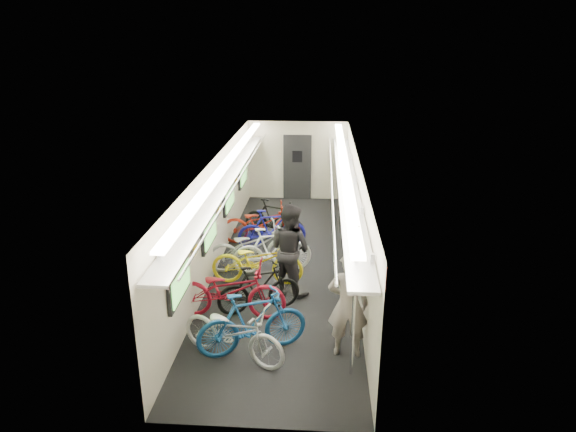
# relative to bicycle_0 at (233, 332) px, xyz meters

# --- Properties ---
(train_car_shell) EXTENTS (10.00, 10.00, 10.00)m
(train_car_shell) POSITION_rel_bicycle_0_xyz_m (0.21, 4.21, 1.18)
(train_car_shell) COLOR black
(train_car_shell) RESTS_ON ground
(bicycle_0) EXTENTS (1.92, 1.30, 0.95)m
(bicycle_0) POSITION_rel_bicycle_0_xyz_m (0.00, 0.00, 0.00)
(bicycle_0) COLOR #B8B9BD
(bicycle_0) RESTS_ON ground
(bicycle_1) EXTENTS (1.85, 1.14, 1.08)m
(bicycle_1) POSITION_rel_bicycle_0_xyz_m (0.27, 0.19, 0.06)
(bicycle_1) COLOR #185193
(bicycle_1) RESTS_ON ground
(bicycle_2) EXTENTS (2.04, 0.76, 1.06)m
(bicycle_2) POSITION_rel_bicycle_0_xyz_m (-0.27, 1.24, 0.06)
(bicycle_2) COLOR maroon
(bicycle_2) RESTS_ON ground
(bicycle_3) EXTENTS (1.61, 0.97, 0.93)m
(bicycle_3) POSITION_rel_bicycle_0_xyz_m (0.22, 1.48, -0.01)
(bicycle_3) COLOR black
(bicycle_3) RESTS_ON ground
(bicycle_4) EXTENTS (1.87, 0.65, 0.98)m
(bicycle_4) POSITION_rel_bicycle_0_xyz_m (0.05, 2.62, 0.01)
(bicycle_4) COLOR yellow
(bicycle_4) RESTS_ON ground
(bicycle_5) EXTENTS (1.77, 0.93, 1.03)m
(bicycle_5) POSITION_rel_bicycle_0_xyz_m (0.31, 3.16, 0.04)
(bicycle_5) COLOR white
(bicycle_5) RESTS_ON ground
(bicycle_6) EXTENTS (2.07, 1.30, 1.03)m
(bicycle_6) POSITION_rel_bicycle_0_xyz_m (-0.14, 3.31, 0.04)
(bicycle_6) COLOR #9E9DA1
(bicycle_6) RESTS_ON ground
(bicycle_7) EXTENTS (1.70, 0.85, 0.99)m
(bicycle_7) POSITION_rel_bicycle_0_xyz_m (0.17, 4.45, 0.02)
(bicycle_7) COLOR navy
(bicycle_7) RESTS_ON ground
(bicycle_8) EXTENTS (1.97, 0.90, 1.00)m
(bicycle_8) POSITION_rel_bicycle_0_xyz_m (-0.13, 4.81, 0.02)
(bicycle_8) COLOR #9D2011
(bicycle_8) RESTS_ON ground
(bicycle_9) EXTENTS (1.74, 1.14, 1.02)m
(bicycle_9) POSITION_rel_bicycle_0_xyz_m (0.17, 5.07, 0.03)
(bicycle_9) COLOR black
(bicycle_9) RESTS_ON ground
(passenger_near) EXTENTS (0.66, 0.44, 1.76)m
(passenger_near) POSITION_rel_bicycle_0_xyz_m (1.77, 0.25, 0.40)
(passenger_near) COLOR gray
(passenger_near) RESTS_ON ground
(passenger_mid) EXTENTS (1.12, 1.08, 1.82)m
(passenger_mid) POSITION_rel_bicycle_0_xyz_m (0.74, 2.30, 0.43)
(passenger_mid) COLOR black
(passenger_mid) RESTS_ON ground
(backpack) EXTENTS (0.29, 0.23, 0.38)m
(backpack) POSITION_rel_bicycle_0_xyz_m (2.21, 0.36, 0.80)
(backpack) COLOR #AC1F11
(backpack) RESTS_ON passenger_near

